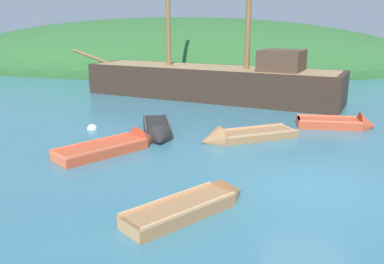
{
  "coord_description": "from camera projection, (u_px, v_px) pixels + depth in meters",
  "views": [
    {
      "loc": [
        -1.91,
        -10.82,
        4.34
      ],
      "look_at": [
        -3.83,
        4.03,
        0.31
      ],
      "focal_mm": 37.89,
      "sensor_mm": 36.0,
      "label": 1
    }
  ],
  "objects": [
    {
      "name": "rowboat_near_dock",
      "position": [
        240.0,
        138.0,
        15.55
      ],
      "size": [
        3.95,
        2.83,
        1.09
      ],
      "rotation": [
        0.0,
        0.0,
        3.64
      ],
      "color": "#9E7047",
      "rests_on": "ground"
    },
    {
      "name": "buoy_white",
      "position": [
        92.0,
        129.0,
        17.13
      ],
      "size": [
        0.44,
        0.44,
        0.44
      ],
      "primitive_type": "sphere",
      "color": "white",
      "rests_on": "ground"
    },
    {
      "name": "rowboat_outer_left",
      "position": [
        157.0,
        131.0,
        16.23
      ],
      "size": [
        1.89,
        3.6,
        0.97
      ],
      "rotation": [
        0.0,
        0.0,
        4.98
      ],
      "color": "black",
      "rests_on": "ground"
    },
    {
      "name": "shore_hill",
      "position": [
        178.0,
        64.0,
        44.36
      ],
      "size": [
        51.67,
        27.85,
        9.93
      ],
      "primitive_type": "ellipsoid",
      "color": "#2D602D",
      "rests_on": "ground"
    },
    {
      "name": "rowboat_outer_right",
      "position": [
        342.0,
        125.0,
        17.39
      ],
      "size": [
        3.26,
        1.28,
        1.14
      ],
      "rotation": [
        0.0,
        0.0,
        6.25
      ],
      "color": "#C64C2D",
      "rests_on": "ground"
    },
    {
      "name": "sailing_ship",
      "position": [
        212.0,
        87.0,
        23.98
      ],
      "size": [
        17.52,
        8.17,
        13.04
      ],
      "rotation": [
        0.0,
        0.0,
        2.81
      ],
      "color": "#38281E",
      "rests_on": "ground"
    },
    {
      "name": "ground_plane",
      "position": [
        310.0,
        185.0,
        11.25
      ],
      "size": [
        120.0,
        120.0,
        0.0
      ],
      "primitive_type": "plane",
      "color": "teal"
    },
    {
      "name": "rowboat_far",
      "position": [
        118.0,
        147.0,
        14.32
      ],
      "size": [
        3.33,
        3.8,
        1.13
      ],
      "rotation": [
        0.0,
        0.0,
        0.91
      ],
      "color": "#C64C2D",
      "rests_on": "ground"
    },
    {
      "name": "rowboat_center",
      "position": [
        197.0,
        206.0,
        9.71
      ],
      "size": [
        2.99,
        3.23,
        0.88
      ],
      "rotation": [
        0.0,
        0.0,
        0.85
      ],
      "color": "#9E7047",
      "rests_on": "ground"
    }
  ]
}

